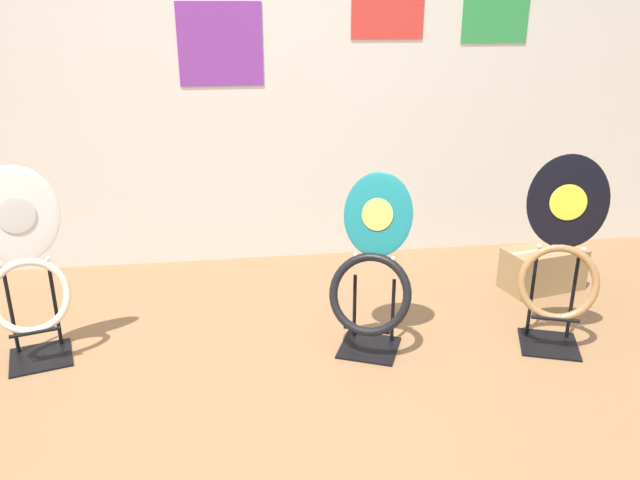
{
  "coord_description": "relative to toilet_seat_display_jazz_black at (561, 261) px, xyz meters",
  "views": [
    {
      "loc": [
        -0.26,
        -1.93,
        1.6
      ],
      "look_at": [
        0.14,
        0.85,
        0.55
      ],
      "focal_mm": 35.0,
      "sensor_mm": 36.0,
      "label": 1
    }
  ],
  "objects": [
    {
      "name": "toilet_seat_display_white_plain",
      "position": [
        -2.51,
        0.24,
        0.01
      ],
      "size": [
        0.39,
        0.34,
        0.95
      ],
      "color": "black",
      "rests_on": "ground_plane"
    },
    {
      "name": "toilet_seat_display_teal_sax",
      "position": [
        -0.9,
        0.12,
        -0.07
      ],
      "size": [
        0.47,
        0.45,
        0.87
      ],
      "color": "black",
      "rests_on": "ground_plane"
    },
    {
      "name": "storage_box",
      "position": [
        0.28,
        0.65,
        -0.33
      ],
      "size": [
        0.51,
        0.33,
        0.25
      ],
      "color": "#93754C",
      "rests_on": "ground_plane"
    },
    {
      "name": "toilet_seat_display_jazz_black",
      "position": [
        0.0,
        0.0,
        0.0
      ],
      "size": [
        0.4,
        0.36,
        0.97
      ],
      "color": "black",
      "rests_on": "ground_plane"
    },
    {
      "name": "wall_back",
      "position": [
        -1.28,
        1.43,
        0.84
      ],
      "size": [
        8.0,
        0.07,
        2.6
      ],
      "color": "silver",
      "rests_on": "ground_plane"
    },
    {
      "name": "ground_plane",
      "position": [
        -1.28,
        -0.64,
        -0.46
      ],
      "size": [
        14.0,
        14.0,
        0.0
      ],
      "primitive_type": "plane",
      "color": "#8E6642"
    }
  ]
}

